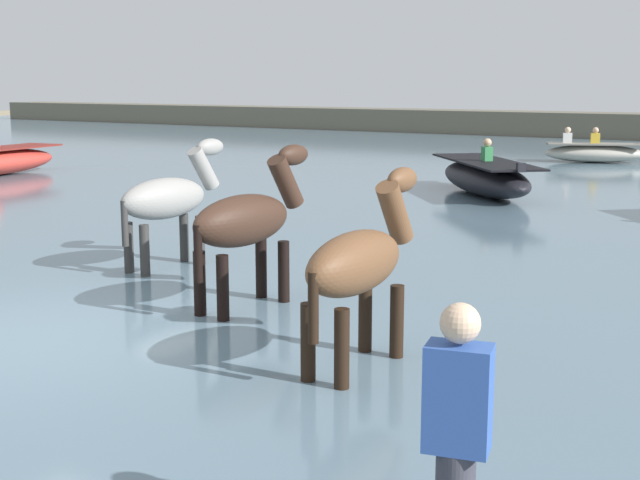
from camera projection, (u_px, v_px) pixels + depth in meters
ground_plane at (40, 364)px, 8.23m from camera, size 120.00×120.00×0.00m
water_surface at (454, 215)px, 16.56m from camera, size 90.00×90.00×0.25m
horse_lead_dark_bay at (247, 224)px, 9.19m from camera, size 0.61×1.82×1.97m
horse_trailing_grey at (168, 202)px, 11.18m from camera, size 0.64×1.76×1.91m
horse_flank_bay at (359, 267)px, 7.25m from camera, size 0.48×1.75×1.91m
boat_near_starboard at (485, 178)px, 18.52m from camera, size 3.65×3.95×1.21m
boat_distant_west at (594, 153)px, 25.84m from camera, size 3.05×1.97×1.06m
person_onlooker_right at (456, 452)px, 4.24m from camera, size 0.36×0.27×1.63m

